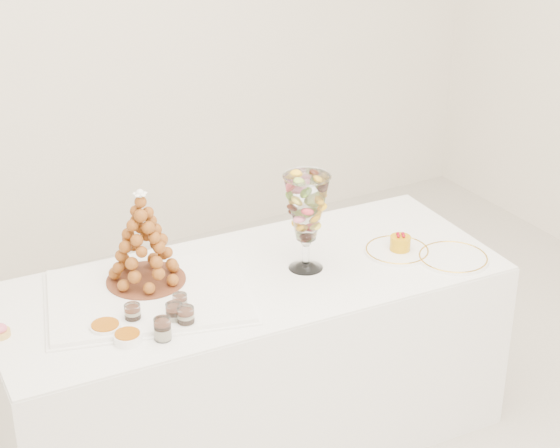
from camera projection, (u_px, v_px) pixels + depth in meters
buffet_table at (250, 359)px, 3.44m from camera, size 1.85×0.82×0.69m
lace_tray at (148, 296)px, 3.15m from camera, size 0.76×0.65×0.02m
macaron_vase at (306, 209)px, 3.26m from camera, size 0.16×0.16×0.36m
cake_plate at (397, 251)px, 3.46m from camera, size 0.24×0.24×0.01m
spare_plate at (453, 258)px, 3.41m from camera, size 0.26×0.26×0.01m
pink_tart at (0, 331)px, 2.94m from camera, size 0.07×0.07×0.04m
verrine_a at (133, 315)px, 2.99m from camera, size 0.06×0.06×0.07m
verrine_b at (175, 314)px, 2.99m from camera, size 0.07×0.07×0.08m
verrine_c at (180, 303)px, 3.06m from camera, size 0.05×0.05×0.07m
verrine_d at (163, 329)px, 2.91m from camera, size 0.06×0.06×0.07m
verrine_e at (186, 318)px, 2.97m from camera, size 0.07×0.07×0.07m
ramekin_back at (106, 329)px, 2.95m from camera, size 0.10×0.10×0.03m
ramekin_front at (128, 338)px, 2.91m from camera, size 0.09×0.09×0.03m
croquembouche at (143, 237)px, 3.15m from camera, size 0.28×0.28×0.34m
mousse_cake at (400, 243)px, 3.45m from camera, size 0.08×0.08×0.07m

